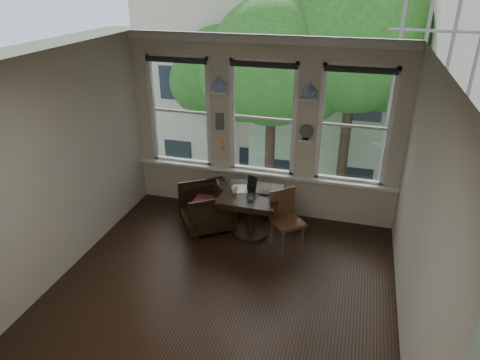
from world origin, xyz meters
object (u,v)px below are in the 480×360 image
(table, at_px, (251,214))
(armchair_left, at_px, (207,207))
(laptop, at_px, (268,195))
(mug, at_px, (235,190))
(side_chair_right, at_px, (288,222))

(table, distance_m, armchair_left, 0.76)
(laptop, relative_size, mug, 2.84)
(table, xyz_separation_m, laptop, (0.26, 0.01, 0.39))
(table, relative_size, side_chair_right, 0.98)
(armchair_left, distance_m, mug, 0.67)
(table, distance_m, laptop, 0.47)
(armchair_left, height_order, mug, mug)
(mug, bearing_deg, armchair_left, 170.75)
(side_chair_right, xyz_separation_m, laptop, (-0.37, 0.21, 0.30))
(armchair_left, bearing_deg, laptop, 53.28)
(armchair_left, distance_m, side_chair_right, 1.41)
(side_chair_right, height_order, mug, side_chair_right)
(table, bearing_deg, side_chair_right, -17.54)
(table, xyz_separation_m, side_chair_right, (0.63, -0.20, 0.09))
(side_chair_right, height_order, laptop, side_chair_right)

